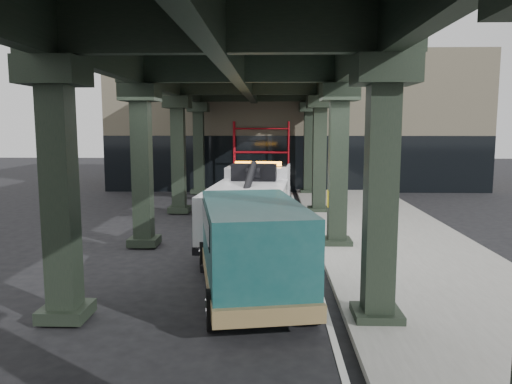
# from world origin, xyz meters

# --- Properties ---
(ground) EXTENTS (90.00, 90.00, 0.00)m
(ground) POSITION_xyz_m (0.00, 0.00, 0.00)
(ground) COLOR black
(ground) RESTS_ON ground
(sidewalk) EXTENTS (5.00, 40.00, 0.15)m
(sidewalk) POSITION_xyz_m (4.50, 2.00, 0.07)
(sidewalk) COLOR gray
(sidewalk) RESTS_ON ground
(lane_stripe) EXTENTS (0.12, 38.00, 0.01)m
(lane_stripe) POSITION_xyz_m (1.70, 2.00, 0.01)
(lane_stripe) COLOR silver
(lane_stripe) RESTS_ON ground
(viaduct) EXTENTS (7.40, 32.00, 6.40)m
(viaduct) POSITION_xyz_m (-0.40, 2.00, 5.46)
(viaduct) COLOR black
(viaduct) RESTS_ON ground
(building) EXTENTS (22.00, 10.00, 8.00)m
(building) POSITION_xyz_m (2.00, 20.00, 4.00)
(building) COLOR #C6B793
(building) RESTS_ON ground
(scaffolding) EXTENTS (3.08, 0.88, 4.00)m
(scaffolding) POSITION_xyz_m (0.00, 14.64, 2.11)
(scaffolding) COLOR #B80E19
(scaffolding) RESTS_ON ground
(tow_truck) EXTENTS (2.83, 8.08, 2.60)m
(tow_truck) POSITION_xyz_m (-0.03, 3.25, 1.27)
(tow_truck) COLOR black
(tow_truck) RESTS_ON ground
(towed_van) EXTENTS (2.91, 5.59, 2.16)m
(towed_van) POSITION_xyz_m (0.14, -2.52, 1.16)
(towed_van) COLOR #124142
(towed_van) RESTS_ON ground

